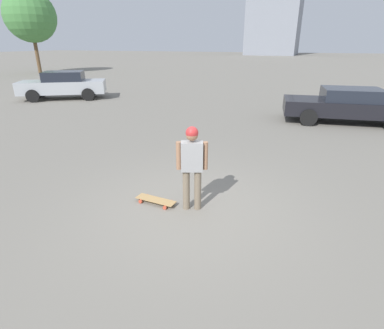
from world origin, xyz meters
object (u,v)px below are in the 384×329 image
Objects in this scene: car_parked_near at (347,105)px; person at (192,161)px; skateboard at (156,200)px; car_parked_far at (63,85)px.

person is at bearing 61.58° from car_parked_near.
car_parked_near is at bearing -110.28° from skateboard.
skateboard is 9.45m from car_parked_near.
skateboard is at bearing 107.59° from car_parked_far.
person is 9.07m from car_parked_near.
car_parked_near is at bearing 146.73° from car_parked_far.
car_parked_near reaches higher than skateboard.
person is 1.16m from skateboard.
car_parked_far is at bearing -8.72° from car_parked_near.
skateboard is 0.17× the size of car_parked_near.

